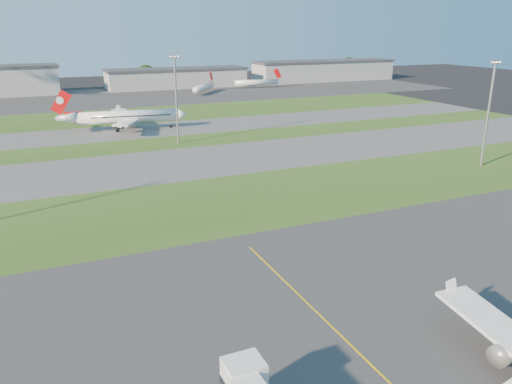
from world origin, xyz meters
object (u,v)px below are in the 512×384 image
light_mast_east (489,107)px  mini_jet_far (257,82)px  mini_jet_near (204,87)px  light_mast_centre (176,94)px  airliner_taxiing (127,117)px

light_mast_east → mini_jet_far: bearing=84.1°
mini_jet_near → light_mast_centre: size_ratio=0.92×
mini_jet_far → light_mast_east: (-18.72, -181.49, 11.53)m
mini_jet_near → light_mast_east: size_ratio=0.92×
mini_jet_near → light_mast_east: 171.04m
mini_jet_near → light_mast_east: (17.47, -169.75, 11.53)m
light_mast_east → light_mast_centre: bearing=138.4°
mini_jet_near → mini_jet_far: (36.20, 11.74, 0.00)m
light_mast_centre → light_mast_east: 84.29m
airliner_taxiing → mini_jet_near: 102.69m
light_mast_centre → light_mast_east: bearing=-41.6°
airliner_taxiing → light_mast_east: light_mast_east is taller
mini_jet_near → mini_jet_far: 38.05m
airliner_taxiing → light_mast_east: bearing=139.4°
mini_jet_near → light_mast_centre: bearing=-164.6°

